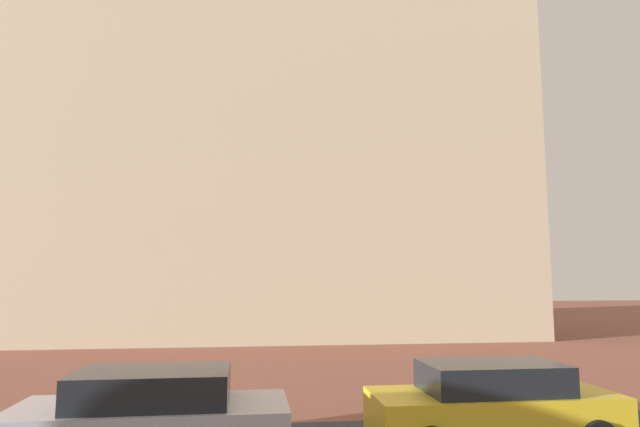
{
  "coord_description": "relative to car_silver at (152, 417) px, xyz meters",
  "views": [
    {
      "loc": [
        -1.9,
        -0.98,
        3.01
      ],
      "look_at": [
        -0.4,
        10.48,
        4.42
      ],
      "focal_mm": 30.31,
      "sensor_mm": 36.0,
      "label": 1
    }
  ],
  "objects": [
    {
      "name": "landmark_building",
      "position": [
        2.1,
        21.04,
        10.47
      ],
      "size": [
        28.46,
        12.12,
        34.18
      ],
      "color": "beige",
      "rests_on": "ground_plane"
    },
    {
      "name": "car_silver",
      "position": [
        0.0,
        0.0,
        0.0
      ],
      "size": [
        4.54,
        2.12,
        1.48
      ],
      "color": "#B2B2BC",
      "rests_on": "ground_plane"
    },
    {
      "name": "car_yellow",
      "position": [
        6.02,
        -0.0,
        0.0
      ],
      "size": [
        4.44,
        1.95,
        1.49
      ],
      "color": "gold",
      "rests_on": "ground_plane"
    }
  ]
}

